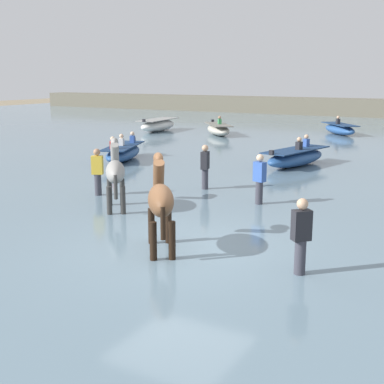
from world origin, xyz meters
TOP-DOWN VIEW (x-y plane):
  - ground_plane at (0.00, 0.00)m, footprint 120.00×120.00m
  - water_surface at (0.00, 10.00)m, footprint 90.00×90.00m
  - horse_lead_bay at (-0.29, -0.27)m, footprint 1.41×1.76m
  - horse_trailing_grey at (-3.15, 1.96)m, footprint 1.41×1.68m
  - boat_distant_west at (-2.65, 23.03)m, footprint 2.95×3.31m
  - boat_distant_east at (-13.15, 19.21)m, footprint 1.63×3.82m
  - boat_near_port at (-1.24, 10.82)m, footprint 1.84×3.75m
  - boat_mid_channel at (-7.93, 8.64)m, footprint 2.20×3.61m
  - boat_mid_outer at (-8.82, 19.13)m, footprint 2.98×3.28m
  - person_wading_mid at (2.57, -0.19)m, footprint 0.37×0.37m
  - person_spectator_far at (-0.07, 4.30)m, footprint 0.37×0.29m
  - person_onlooker_right at (-2.28, 5.29)m, footprint 0.26×0.35m
  - person_wading_close at (-4.60, 2.98)m, footprint 0.38×0.32m

SIDE VIEW (x-z plane):
  - ground_plane at x=0.00m, z-range 0.00..0.00m
  - water_surface at x=0.00m, z-range 0.00..0.25m
  - boat_distant_west at x=-2.65m, z-range 0.02..1.12m
  - boat_mid_channel at x=-7.93m, z-range 0.03..1.12m
  - boat_mid_outer at x=-8.82m, z-range 0.02..1.14m
  - boat_near_port at x=-1.24m, z-range 0.02..1.15m
  - boat_distant_east at x=-13.15m, z-range 0.18..1.08m
  - person_wading_mid at x=2.57m, z-range 0.05..1.68m
  - person_spectator_far at x=-0.07m, z-range 0.05..1.68m
  - person_onlooker_right at x=-2.28m, z-range 0.05..1.68m
  - person_wading_close at x=-4.60m, z-range 0.05..1.68m
  - horse_trailing_grey at x=-3.15m, z-range 0.19..2.23m
  - horse_lead_bay at x=-0.29m, z-range 0.19..2.30m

